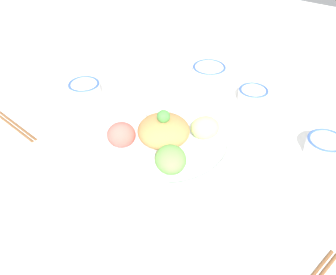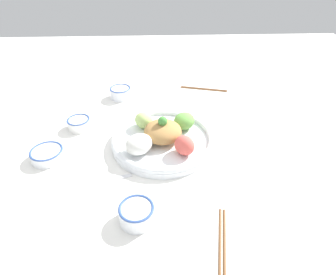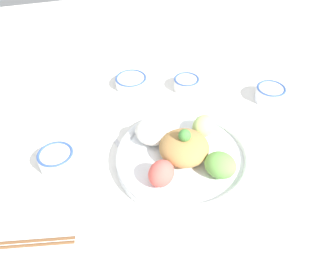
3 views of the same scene
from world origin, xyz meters
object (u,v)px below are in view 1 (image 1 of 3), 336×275
(salad_platter, at_px, (164,138))
(rice_bowl_plain, at_px, (325,146))
(rice_bowl_blue, at_px, (209,71))
(serving_spoon_main, at_px, (146,93))
(chopsticks_pair_far, at_px, (10,121))
(sauce_bowl_dark, at_px, (253,95))
(sauce_bowl_red, at_px, (85,90))

(salad_platter, height_order, rice_bowl_plain, salad_platter)
(rice_bowl_blue, relative_size, serving_spoon_main, 0.76)
(rice_bowl_plain, xyz_separation_m, serving_spoon_main, (-0.51, 0.01, -0.02))
(salad_platter, height_order, rice_bowl_blue, salad_platter)
(rice_bowl_blue, bearing_deg, serving_spoon_main, -120.54)
(salad_platter, bearing_deg, rice_bowl_blue, 99.33)
(salad_platter, xyz_separation_m, serving_spoon_main, (-0.17, 0.18, -0.03))
(rice_bowl_blue, bearing_deg, chopsticks_pair_far, -124.61)
(rice_bowl_blue, bearing_deg, sauce_bowl_dark, -20.63)
(salad_platter, bearing_deg, sauce_bowl_dark, 70.06)
(sauce_bowl_dark, bearing_deg, rice_bowl_blue, 159.37)
(salad_platter, bearing_deg, serving_spoon_main, 133.70)
(sauce_bowl_dark, height_order, serving_spoon_main, sauce_bowl_dark)
(rice_bowl_plain, bearing_deg, sauce_bowl_dark, 150.71)
(salad_platter, relative_size, serving_spoon_main, 2.54)
(rice_bowl_plain, bearing_deg, serving_spoon_main, 179.35)
(rice_bowl_blue, xyz_separation_m, rice_bowl_plain, (0.40, -0.19, 0.01))
(salad_platter, xyz_separation_m, rice_bowl_plain, (0.34, 0.17, -0.00))
(sauce_bowl_red, height_order, rice_bowl_blue, sauce_bowl_red)
(rice_bowl_blue, relative_size, chopsticks_pair_far, 0.45)
(salad_platter, height_order, chopsticks_pair_far, salad_platter)
(rice_bowl_plain, height_order, chopsticks_pair_far, rice_bowl_plain)
(sauce_bowl_dark, distance_m, serving_spoon_main, 0.30)
(sauce_bowl_red, distance_m, serving_spoon_main, 0.17)
(salad_platter, xyz_separation_m, chopsticks_pair_far, (-0.40, -0.12, -0.02))
(sauce_bowl_dark, bearing_deg, sauce_bowl_red, -151.13)
(sauce_bowl_red, relative_size, sauce_bowl_dark, 1.07)
(chopsticks_pair_far, relative_size, serving_spoon_main, 1.69)
(rice_bowl_plain, distance_m, chopsticks_pair_far, 0.79)
(chopsticks_pair_far, bearing_deg, salad_platter, -151.29)
(sauce_bowl_red, xyz_separation_m, serving_spoon_main, (0.14, 0.11, -0.02))
(serving_spoon_main, bearing_deg, rice_bowl_plain, 73.40)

